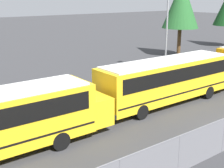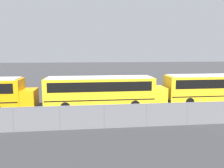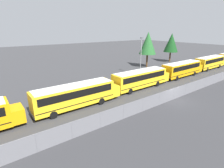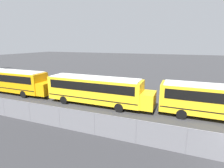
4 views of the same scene
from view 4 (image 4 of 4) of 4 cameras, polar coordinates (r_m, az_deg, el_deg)
school_bus_1 at (r=26.70m, az=-29.73°, el=1.15°), size 11.77×2.46×3.05m
school_bus_2 at (r=18.82m, az=-5.12°, el=-1.56°), size 11.77×2.46×3.05m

